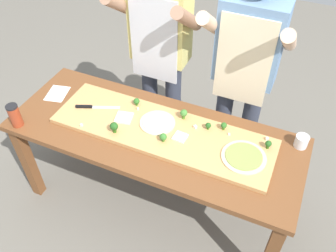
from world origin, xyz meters
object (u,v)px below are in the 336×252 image
at_px(recipe_note, 57,94).
at_px(cook_left, 160,46).
at_px(broccoli_floret_front_mid, 184,113).
at_px(cheese_crumble_c, 81,125).
at_px(pizza_whole_pesto_green, 244,157).
at_px(pizza_slice_near_right, 124,118).
at_px(cheese_crumble_b, 229,134).
at_px(prep_table, 154,143).
at_px(sauce_jar, 15,115).
at_px(flour_cup, 301,142).
at_px(chefs_knife, 92,107).
at_px(pizza_slice_center, 180,137).
at_px(cheese_crumble_d, 195,127).
at_px(broccoli_floret_center_right, 114,127).
at_px(broccoli_floret_front_right, 137,101).
at_px(cheese_crumble_e, 267,139).
at_px(broccoli_floret_back_right, 224,126).
at_px(broccoli_floret_back_left, 268,144).
at_px(pizza_whole_white_garlic, 157,122).
at_px(cheese_crumble_a, 138,109).
at_px(broccoli_floret_back_mid, 208,126).
at_px(broccoli_floret_front_left, 163,137).
at_px(cook_right, 245,67).

xyz_separation_m(recipe_note, cook_left, (0.58, 0.49, 0.25)).
relative_size(broccoli_floret_front_mid, cheese_crumble_c, 4.57).
height_order(pizza_whole_pesto_green, broccoli_floret_front_mid, broccoli_floret_front_mid).
distance_m(pizza_slice_near_right, cheese_crumble_b, 0.68).
relative_size(prep_table, sauce_jar, 11.85).
bearing_deg(cheese_crumble_b, flour_cup, 14.97).
xyz_separation_m(chefs_knife, pizza_slice_center, (0.65, -0.02, 0.00)).
height_order(pizza_slice_near_right, cheese_crumble_d, cheese_crumble_d).
relative_size(broccoli_floret_center_right, sauce_jar, 0.47).
xyz_separation_m(broccoli_floret_front_right, cheese_crumble_d, (0.44, -0.05, -0.02)).
xyz_separation_m(pizza_whole_pesto_green, cheese_crumble_e, (0.09, 0.20, 0.00)).
bearing_deg(cheese_crumble_d, flour_cup, 12.42).
distance_m(pizza_slice_center, cheese_crumble_c, 0.63).
height_order(chefs_knife, broccoli_floret_back_right, broccoli_floret_back_right).
xyz_separation_m(prep_table, broccoli_floret_front_mid, (0.13, 0.17, 0.17)).
bearing_deg(prep_table, pizza_slice_center, -0.67).
bearing_deg(recipe_note, chefs_knife, -9.23).
bearing_deg(broccoli_floret_front_mid, broccoli_floret_back_left, -4.09).
height_order(pizza_whole_white_garlic, pizza_slice_center, pizza_whole_white_garlic).
bearing_deg(sauce_jar, recipe_note, 84.00).
bearing_deg(sauce_jar, broccoli_floret_back_left, 15.46).
height_order(broccoli_floret_back_left, sauce_jar, sauce_jar).
relative_size(pizza_slice_near_right, cheese_crumble_a, 7.71).
bearing_deg(chefs_knife, broccoli_floret_front_right, 28.91).
relative_size(broccoli_floret_front_right, recipe_note, 0.30).
bearing_deg(broccoli_floret_back_mid, cheese_crumble_a, -178.08).
relative_size(cheese_crumble_a, recipe_note, 0.08).
bearing_deg(cheese_crumble_e, flour_cup, 16.44).
distance_m(cheese_crumble_a, cheese_crumble_c, 0.38).
bearing_deg(chefs_knife, recipe_note, 170.77).
bearing_deg(prep_table, pizza_whole_pesto_green, -0.43).
xyz_separation_m(pizza_whole_pesto_green, sauce_jar, (-1.41, -0.28, 0.05)).
xyz_separation_m(prep_table, broccoli_floret_front_left, (0.10, -0.07, 0.16)).
xyz_separation_m(chefs_knife, broccoli_floret_back_left, (1.15, 0.11, 0.03)).
bearing_deg(cook_right, cheese_crumble_c, -139.21).
distance_m(broccoli_floret_front_right, recipe_note, 0.60).
xyz_separation_m(pizza_whole_pesto_green, cheese_crumble_d, (-0.34, 0.12, 0.00)).
xyz_separation_m(cheese_crumble_d, cook_right, (0.17, 0.44, 0.22)).
bearing_deg(pizza_slice_center, broccoli_floret_front_mid, 104.97).
distance_m(broccoli_floret_front_mid, cheese_crumble_d, 0.12).
bearing_deg(cheese_crumble_d, cook_left, 135.01).
distance_m(pizza_whole_pesto_green, broccoli_floret_front_left, 0.49).
xyz_separation_m(pizza_whole_white_garlic, pizza_slice_near_right, (-0.21, -0.05, -0.00)).
bearing_deg(broccoli_floret_center_right, cheese_crumble_e, 19.76).
distance_m(broccoli_floret_center_right, cheese_crumble_e, 0.94).
height_order(pizza_slice_near_right, broccoli_floret_back_left, broccoli_floret_back_left).
distance_m(pizza_slice_center, broccoli_floret_back_left, 0.52).
distance_m(pizza_whole_pesto_green, cheese_crumble_d, 0.36).
xyz_separation_m(cheese_crumble_d, cook_left, (-0.44, 0.44, 0.22)).
bearing_deg(flour_cup, pizza_whole_pesto_green, -137.66).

